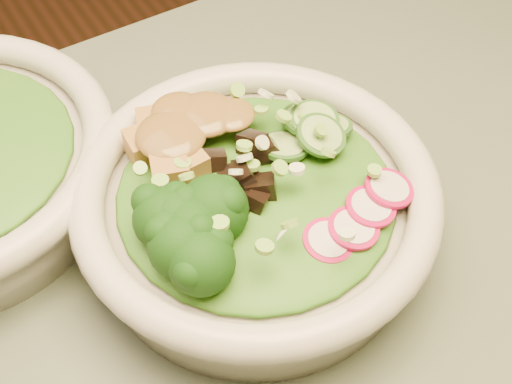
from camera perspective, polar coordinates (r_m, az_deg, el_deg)
dining_table at (r=0.64m, az=10.72°, el=-13.53°), size 1.20×0.80×0.75m
salad_bowl at (r=0.53m, az=0.00°, el=-1.36°), size 0.27×0.27×0.07m
lettuce_bed at (r=0.51m, az=0.00°, el=0.07°), size 0.20×0.20×0.02m
broccoli_florets at (r=0.47m, az=-4.32°, el=-3.55°), size 0.10×0.09×0.04m
radish_slices at (r=0.49m, az=6.44°, el=-3.01°), size 0.12×0.07×0.02m
cucumber_slices at (r=0.54m, az=4.25°, el=5.10°), size 0.09×0.09×0.04m
mushroom_heap at (r=0.50m, az=-1.10°, el=1.70°), size 0.09×0.09×0.04m
tofu_cubes at (r=0.53m, az=-5.36°, el=4.13°), size 0.10×0.08×0.04m
peanut_sauce at (r=0.52m, az=-5.46°, el=5.11°), size 0.07×0.06×0.02m
scallion_garnish at (r=0.49m, az=0.00°, el=1.82°), size 0.19×0.19×0.02m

